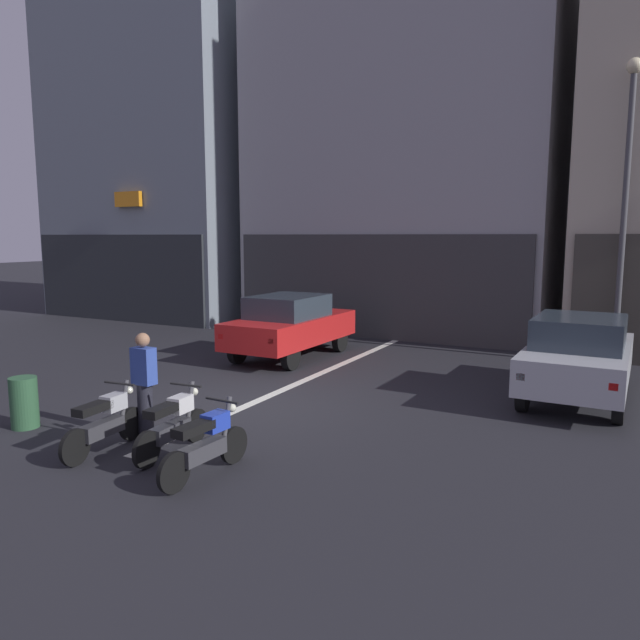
{
  "coord_description": "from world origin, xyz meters",
  "views": [
    {
      "loc": [
        6.24,
        -8.95,
        3.15
      ],
      "look_at": [
        0.48,
        2.0,
        1.4
      ],
      "focal_mm": 33.41,
      "sensor_mm": 36.0,
      "label": 1
    }
  ],
  "objects_px": {
    "car_red_crossing_near": "(290,324)",
    "person_by_motorcycles": "(144,384)",
    "motorcycle_blue_row_centre": "(206,443)",
    "street_lamp": "(626,185)",
    "car_silver_parked_kerbside": "(579,355)",
    "motorcycle_silver_row_leftmost": "(105,422)",
    "motorcycle_white_row_left_mid": "(173,423)",
    "trash_bin": "(24,403)",
    "car_blue_down_street": "(460,305)"
  },
  "relations": [
    {
      "from": "street_lamp",
      "to": "motorcycle_white_row_left_mid",
      "type": "xyz_separation_m",
      "value": [
        -5.49,
        -9.57,
        -3.88
      ]
    },
    {
      "from": "motorcycle_silver_row_leftmost",
      "to": "motorcycle_white_row_left_mid",
      "type": "xyz_separation_m",
      "value": [
        0.94,
        0.39,
        0.0
      ]
    },
    {
      "from": "car_red_crossing_near",
      "to": "person_by_motorcycles",
      "type": "xyz_separation_m",
      "value": [
        1.15,
        -6.42,
        -0.03
      ]
    },
    {
      "from": "motorcycle_blue_row_centre",
      "to": "trash_bin",
      "type": "distance_m",
      "value": 3.96
    },
    {
      "from": "car_silver_parked_kerbside",
      "to": "motorcycle_white_row_left_mid",
      "type": "relative_size",
      "value": 2.47
    },
    {
      "from": "car_red_crossing_near",
      "to": "motorcycle_white_row_left_mid",
      "type": "bearing_deg",
      "value": -73.36
    },
    {
      "from": "car_silver_parked_kerbside",
      "to": "person_by_motorcycles",
      "type": "bearing_deg",
      "value": -136.72
    },
    {
      "from": "person_by_motorcycles",
      "to": "trash_bin",
      "type": "height_order",
      "value": "person_by_motorcycles"
    },
    {
      "from": "car_silver_parked_kerbside",
      "to": "car_red_crossing_near",
      "type": "bearing_deg",
      "value": 172.37
    },
    {
      "from": "car_red_crossing_near",
      "to": "motorcycle_white_row_left_mid",
      "type": "xyz_separation_m",
      "value": [
        2.03,
        -6.78,
        -0.43
      ]
    },
    {
      "from": "street_lamp",
      "to": "trash_bin",
      "type": "height_order",
      "value": "street_lamp"
    },
    {
      "from": "person_by_motorcycles",
      "to": "trash_bin",
      "type": "bearing_deg",
      "value": -164.89
    },
    {
      "from": "street_lamp",
      "to": "motorcycle_silver_row_leftmost",
      "type": "bearing_deg",
      "value": -122.85
    },
    {
      "from": "car_silver_parked_kerbside",
      "to": "motorcycle_silver_row_leftmost",
      "type": "height_order",
      "value": "car_silver_parked_kerbside"
    },
    {
      "from": "car_silver_parked_kerbside",
      "to": "trash_bin",
      "type": "height_order",
      "value": "car_silver_parked_kerbside"
    },
    {
      "from": "street_lamp",
      "to": "motorcycle_silver_row_leftmost",
      "type": "relative_size",
      "value": 4.3
    },
    {
      "from": "street_lamp",
      "to": "motorcycle_silver_row_leftmost",
      "type": "xyz_separation_m",
      "value": [
        -6.44,
        -9.97,
        -3.88
      ]
    },
    {
      "from": "motorcycle_blue_row_centre",
      "to": "car_silver_parked_kerbside",
      "type": "bearing_deg",
      "value": 57.51
    },
    {
      "from": "motorcycle_silver_row_leftmost",
      "to": "motorcycle_blue_row_centre",
      "type": "distance_m",
      "value": 1.89
    },
    {
      "from": "street_lamp",
      "to": "trash_bin",
      "type": "distance_m",
      "value": 13.54
    },
    {
      "from": "street_lamp",
      "to": "motorcycle_blue_row_centre",
      "type": "height_order",
      "value": "street_lamp"
    },
    {
      "from": "car_blue_down_street",
      "to": "motorcycle_silver_row_leftmost",
      "type": "height_order",
      "value": "car_blue_down_street"
    },
    {
      "from": "motorcycle_blue_row_centre",
      "to": "car_blue_down_street",
      "type": "bearing_deg",
      "value": 90.62
    },
    {
      "from": "car_silver_parked_kerbside",
      "to": "street_lamp",
      "type": "height_order",
      "value": "street_lamp"
    },
    {
      "from": "motorcycle_blue_row_centre",
      "to": "person_by_motorcycles",
      "type": "height_order",
      "value": "person_by_motorcycles"
    },
    {
      "from": "motorcycle_blue_row_centre",
      "to": "car_red_crossing_near",
      "type": "bearing_deg",
      "value": 112.4
    },
    {
      "from": "motorcycle_silver_row_leftmost",
      "to": "motorcycle_white_row_left_mid",
      "type": "bearing_deg",
      "value": 22.61
    },
    {
      "from": "trash_bin",
      "to": "car_red_crossing_near",
      "type": "bearing_deg",
      "value": 82.03
    },
    {
      "from": "person_by_motorcycles",
      "to": "trash_bin",
      "type": "relative_size",
      "value": 1.96
    },
    {
      "from": "car_blue_down_street",
      "to": "person_by_motorcycles",
      "type": "xyz_separation_m",
      "value": [
        -1.68,
        -12.66,
        -0.03
      ]
    },
    {
      "from": "car_blue_down_street",
      "to": "motorcycle_silver_row_leftmost",
      "type": "distance_m",
      "value": 13.53
    },
    {
      "from": "car_blue_down_street",
      "to": "street_lamp",
      "type": "relative_size",
      "value": 0.6
    },
    {
      "from": "motorcycle_white_row_left_mid",
      "to": "motorcycle_blue_row_centre",
      "type": "distance_m",
      "value": 1.04
    },
    {
      "from": "motorcycle_silver_row_leftmost",
      "to": "car_red_crossing_near",
      "type": "bearing_deg",
      "value": 98.58
    },
    {
      "from": "car_red_crossing_near",
      "to": "car_blue_down_street",
      "type": "relative_size",
      "value": 0.96
    },
    {
      "from": "street_lamp",
      "to": "person_by_motorcycles",
      "type": "height_order",
      "value": "street_lamp"
    },
    {
      "from": "car_red_crossing_near",
      "to": "person_by_motorcycles",
      "type": "height_order",
      "value": "person_by_motorcycles"
    },
    {
      "from": "car_silver_parked_kerbside",
      "to": "motorcycle_silver_row_leftmost",
      "type": "relative_size",
      "value": 2.48
    },
    {
      "from": "car_red_crossing_near",
      "to": "street_lamp",
      "type": "bearing_deg",
      "value": 20.41
    },
    {
      "from": "motorcycle_white_row_left_mid",
      "to": "car_red_crossing_near",
      "type": "bearing_deg",
      "value": 106.64
    },
    {
      "from": "car_red_crossing_near",
      "to": "car_blue_down_street",
      "type": "xyz_separation_m",
      "value": [
        2.83,
        6.25,
        0.0
      ]
    },
    {
      "from": "car_blue_down_street",
      "to": "street_lamp",
      "type": "distance_m",
      "value": 6.77
    },
    {
      "from": "motorcycle_white_row_left_mid",
      "to": "motorcycle_blue_row_centre",
      "type": "relative_size",
      "value": 1.0
    },
    {
      "from": "car_silver_parked_kerbside",
      "to": "motorcycle_silver_row_leftmost",
      "type": "distance_m",
      "value": 8.59
    },
    {
      "from": "trash_bin",
      "to": "street_lamp",
      "type": "bearing_deg",
      "value": 49.05
    },
    {
      "from": "car_blue_down_street",
      "to": "person_by_motorcycles",
      "type": "distance_m",
      "value": 12.77
    },
    {
      "from": "motorcycle_white_row_left_mid",
      "to": "person_by_motorcycles",
      "type": "bearing_deg",
      "value": 157.79
    },
    {
      "from": "street_lamp",
      "to": "person_by_motorcycles",
      "type": "distance_m",
      "value": 11.73
    },
    {
      "from": "motorcycle_white_row_left_mid",
      "to": "car_silver_parked_kerbside",
      "type": "bearing_deg",
      "value": 49.76
    },
    {
      "from": "motorcycle_blue_row_centre",
      "to": "street_lamp",
      "type": "bearing_deg",
      "value": 65.58
    }
  ]
}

